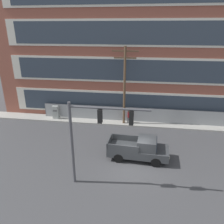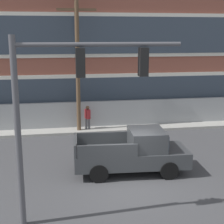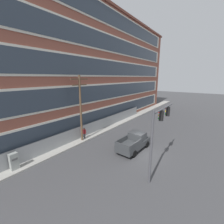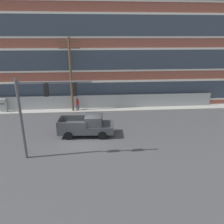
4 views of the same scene
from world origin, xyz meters
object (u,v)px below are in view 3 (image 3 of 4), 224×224
Objects in this scene: utility_pole_near_corner at (81,106)px; electrical_cabinet at (14,162)px; pickup_truck_dark_grey at (134,142)px; traffic_signal_mast at (159,128)px; pedestrian_near_cabinet at (84,133)px.

electrical_cabinet is at bearing 178.60° from utility_pole_near_corner.
electrical_cabinet is at bearing 145.29° from pickup_truck_dark_grey.
traffic_signal_mast is 10.68m from utility_pole_near_corner.
electrical_cabinet is (-10.26, 7.11, -0.07)m from pickup_truck_dark_grey.
electrical_cabinet is (-8.29, 0.20, -4.03)m from utility_pole_near_corner.
utility_pole_near_corner is 3.97m from pedestrian_near_cabinet.
traffic_signal_mast is 0.70× the size of utility_pole_near_corner.
traffic_signal_mast is 5.91m from pickup_truck_dark_grey.
pickup_truck_dark_grey is 3.10× the size of pedestrian_near_cabinet.
pickup_truck_dark_grey is at bearing -78.76° from pedestrian_near_cabinet.
pedestrian_near_cabinet is at bearing -0.46° from electrical_cabinet.
traffic_signal_mast is at bearing -98.96° from pedestrian_near_cabinet.
utility_pole_near_corner reaches higher than traffic_signal_mast.
electrical_cabinet reaches higher than pedestrian_near_cabinet.
pedestrian_near_cabinet is at bearing 12.85° from utility_pole_near_corner.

